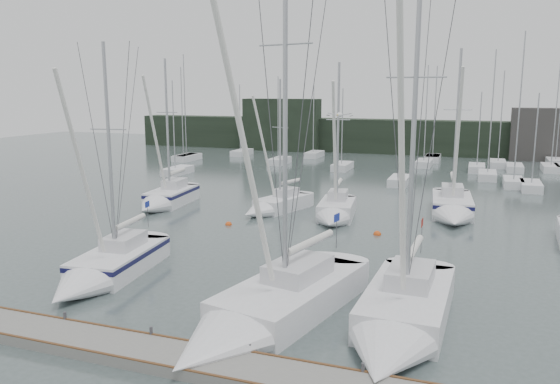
{
  "coord_description": "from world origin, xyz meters",
  "views": [
    {
      "loc": [
        9.07,
        -20.29,
        9.41
      ],
      "look_at": [
        -0.17,
        5.0,
        4.34
      ],
      "focal_mm": 35.0,
      "sensor_mm": 36.0,
      "label": 1
    }
  ],
  "objects": [
    {
      "name": "sailboat_mid_a",
      "position": [
        -14.65,
        17.28,
        0.63
      ],
      "size": [
        3.34,
        8.13,
        12.66
      ],
      "rotation": [
        0.0,
        0.0,
        0.09
      ],
      "color": "silver",
      "rests_on": "ground"
    },
    {
      "name": "sailboat_mid_d",
      "position": [
        7.55,
        21.26,
        0.66
      ],
      "size": [
        3.62,
        9.04,
        13.29
      ],
      "rotation": [
        0.0,
        0.0,
        0.08
      ],
      "color": "silver",
      "rests_on": "ground"
    },
    {
      "name": "mast_forest",
      "position": [
        3.25,
        45.09,
        0.47
      ],
      "size": [
        59.39,
        27.42,
        14.88
      ],
      "color": "silver",
      "rests_on": "ground"
    },
    {
      "name": "sailboat_near_left",
      "position": [
        -8.09,
        1.0,
        0.57
      ],
      "size": [
        3.82,
        9.39,
        12.65
      ],
      "rotation": [
        0.0,
        0.0,
        0.12
      ],
      "color": "silver",
      "rests_on": "ground"
    },
    {
      "name": "far_building_right",
      "position": [
        18.0,
        60.0,
        3.5
      ],
      "size": [
        10.0,
        3.0,
        7.0
      ],
      "primitive_type": "cube",
      "color": "#3A3735",
      "rests_on": "ground"
    },
    {
      "name": "far_building_left",
      "position": [
        -20.0,
        60.0,
        4.0
      ],
      "size": [
        12.0,
        3.0,
        8.0
      ],
      "primitive_type": "cube",
      "color": "black",
      "rests_on": "ground"
    },
    {
      "name": "buoy_b",
      "position": [
        3.16,
        14.57,
        0.0
      ],
      "size": [
        0.52,
        0.52,
        0.52
      ],
      "primitive_type": "sphere",
      "color": "#D04712",
      "rests_on": "ground"
    },
    {
      "name": "sailboat_near_center",
      "position": [
        1.33,
        -1.57,
        0.62
      ],
      "size": [
        5.86,
        11.98,
        18.94
      ],
      "rotation": [
        0.0,
        0.0,
        -0.22
      ],
      "color": "silver",
      "rests_on": "ground"
    },
    {
      "name": "ground",
      "position": [
        0.0,
        0.0,
        0.0
      ],
      "size": [
        160.0,
        160.0,
        0.0
      ],
      "primitive_type": "plane",
      "color": "#445250",
      "rests_on": "ground"
    },
    {
      "name": "seagull",
      "position": [
        3.71,
        1.38,
        8.41
      ],
      "size": [
        1.04,
        0.49,
        0.21
      ],
      "rotation": [
        0.0,
        0.0,
        -0.2
      ],
      "color": "white",
      "rests_on": "ground"
    },
    {
      "name": "dock",
      "position": [
        0.0,
        -5.0,
        0.2
      ],
      "size": [
        24.0,
        2.0,
        0.4
      ],
      "primitive_type": "cube",
      "color": "slate",
      "rests_on": "ground"
    },
    {
      "name": "sailboat_near_right",
      "position": [
        6.63,
        -0.35,
        0.61
      ],
      "size": [
        3.51,
        10.64,
        16.72
      ],
      "rotation": [
        0.0,
        0.0,
        -0.03
      ],
      "color": "silver",
      "rests_on": "ground"
    },
    {
      "name": "sailboat_mid_c",
      "position": [
        -0.44,
        17.35,
        0.59
      ],
      "size": [
        3.29,
        7.04,
        12.07
      ],
      "rotation": [
        0.0,
        0.0,
        0.13
      ],
      "color": "silver",
      "rests_on": "ground"
    },
    {
      "name": "far_treeline",
      "position": [
        0.0,
        62.0,
        2.5
      ],
      "size": [
        90.0,
        4.0,
        5.0
      ],
      "primitive_type": "cube",
      "color": "black",
      "rests_on": "ground"
    },
    {
      "name": "sailboat_mid_b",
      "position": [
        -5.65,
        18.28,
        0.51
      ],
      "size": [
        4.24,
        7.38,
        10.91
      ],
      "rotation": [
        0.0,
        0.0,
        -0.31
      ],
      "color": "silver",
      "rests_on": "ground"
    },
    {
      "name": "buoy_c",
      "position": [
        -7.19,
        13.6,
        0.0
      ],
      "size": [
        0.48,
        0.48,
        0.48
      ],
      "primitive_type": "sphere",
      "color": "#D04712",
      "rests_on": "ground"
    }
  ]
}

